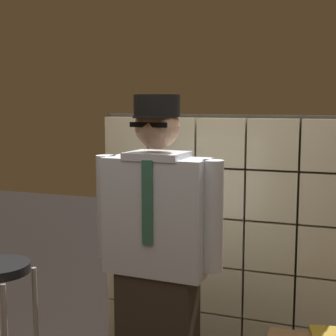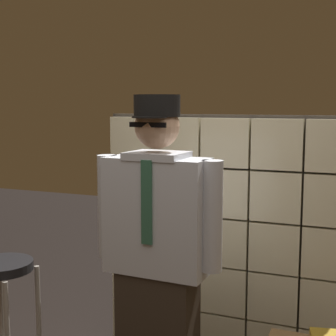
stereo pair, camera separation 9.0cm
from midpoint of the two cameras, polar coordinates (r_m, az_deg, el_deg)
name	(u,v)px [view 1 (the left image)]	position (r m, az deg, el deg)	size (l,w,h in m)	color
glass_block_wall	(221,241)	(3.26, 5.27, -8.36)	(1.63, 0.10, 1.63)	beige
standing_person	(157,259)	(2.56, -2.25, -10.35)	(0.69, 0.30, 1.72)	#382D23
bar_stool	(0,301)	(2.96, -19.59, -14.19)	(0.34, 0.34, 0.82)	black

